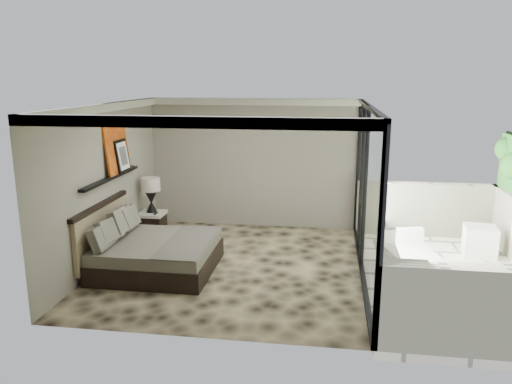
# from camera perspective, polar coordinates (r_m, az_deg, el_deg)

# --- Properties ---
(floor) EXTENTS (5.00, 5.00, 0.00)m
(floor) POSITION_cam_1_polar(r_m,az_deg,el_deg) (8.88, -2.79, -8.42)
(floor) COLOR black
(floor) RESTS_ON ground
(ceiling) EXTENTS (4.50, 5.00, 0.02)m
(ceiling) POSITION_cam_1_polar(r_m,az_deg,el_deg) (8.27, -3.00, 9.87)
(ceiling) COLOR silver
(ceiling) RESTS_ON back_wall
(back_wall) EXTENTS (4.50, 0.02, 2.80)m
(back_wall) POSITION_cam_1_polar(r_m,az_deg,el_deg) (10.87, -0.33, 3.27)
(back_wall) COLOR gray
(back_wall) RESTS_ON floor
(left_wall) EXTENTS (0.02, 5.00, 2.80)m
(left_wall) POSITION_cam_1_polar(r_m,az_deg,el_deg) (9.16, -16.77, 0.86)
(left_wall) COLOR gray
(left_wall) RESTS_ON floor
(glass_wall) EXTENTS (0.08, 5.00, 2.80)m
(glass_wall) POSITION_cam_1_polar(r_m,az_deg,el_deg) (8.33, 12.47, -0.07)
(glass_wall) COLOR white
(glass_wall) RESTS_ON floor
(terrace_slab) EXTENTS (3.00, 5.00, 0.12)m
(terrace_slab) POSITION_cam_1_polar(r_m,az_deg,el_deg) (9.00, 21.70, -9.48)
(terrace_slab) COLOR beige
(terrace_slab) RESTS_ON ground
(picture_ledge) EXTENTS (0.12, 2.20, 0.05)m
(picture_ledge) POSITION_cam_1_polar(r_m,az_deg,el_deg) (9.21, -16.21, 1.59)
(picture_ledge) COLOR black
(picture_ledge) RESTS_ON left_wall
(bed) EXTENTS (1.98, 1.92, 1.09)m
(bed) POSITION_cam_1_polar(r_m,az_deg,el_deg) (8.78, -11.87, -6.68)
(bed) COLOR black
(bed) RESTS_ON floor
(nightstand) EXTENTS (0.69, 0.69, 0.52)m
(nightstand) POSITION_cam_1_polar(r_m,az_deg,el_deg) (10.57, -11.76, -3.64)
(nightstand) COLOR black
(nightstand) RESTS_ON floor
(table_lamp) EXTENTS (0.39, 0.39, 0.72)m
(table_lamp) POSITION_cam_1_polar(r_m,az_deg,el_deg) (10.43, -11.93, 0.19)
(table_lamp) COLOR black
(table_lamp) RESTS_ON nightstand
(abstract_canvas) EXTENTS (0.13, 0.90, 0.90)m
(abstract_canvas) POSITION_cam_1_polar(r_m,az_deg,el_deg) (9.44, -15.63, 4.83)
(abstract_canvas) COLOR #A73C0E
(abstract_canvas) RESTS_ON picture_ledge
(framed_print) EXTENTS (0.11, 0.50, 0.60)m
(framed_print) POSITION_cam_1_polar(r_m,az_deg,el_deg) (9.52, -15.05, 4.02)
(framed_print) COLOR black
(framed_print) RESTS_ON picture_ledge
(ottoman) EXTENTS (0.63, 0.63, 0.56)m
(ottoman) POSITION_cam_1_polar(r_m,az_deg,el_deg) (10.14, 24.20, -5.15)
(ottoman) COLOR silver
(ottoman) RESTS_ON terrace_slab
(lounger) EXTENTS (1.14, 1.72, 0.62)m
(lounger) POSITION_cam_1_polar(r_m,az_deg,el_deg) (8.80, 17.81, -7.93)
(lounger) COLOR white
(lounger) RESTS_ON terrace_slab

